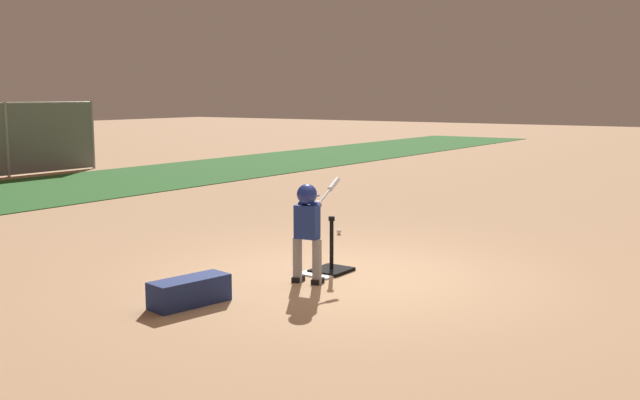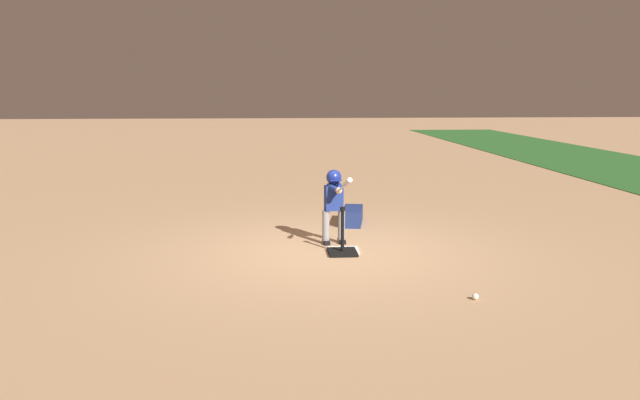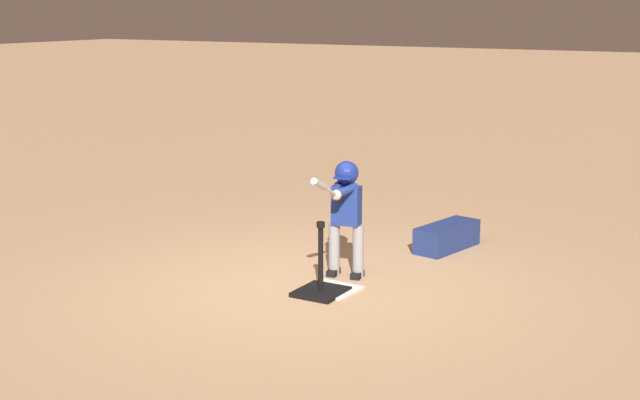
{
  "view_description": "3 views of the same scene",
  "coord_description": "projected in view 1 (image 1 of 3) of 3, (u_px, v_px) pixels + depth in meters",
  "views": [
    {
      "loc": [
        -7.32,
        -4.67,
        2.14
      ],
      "look_at": [
        -0.36,
        0.08,
        0.94
      ],
      "focal_mm": 42.0,
      "sensor_mm": 36.0,
      "label": 1
    },
    {
      "loc": [
        8.72,
        -0.77,
        2.31
      ],
      "look_at": [
        -0.04,
        -0.1,
        0.77
      ],
      "focal_mm": 35.0,
      "sensor_mm": 36.0,
      "label": 2
    },
    {
      "loc": [
        6.81,
        4.14,
        2.6
      ],
      "look_at": [
        0.03,
        0.18,
        0.87
      ],
      "focal_mm": 50.0,
      "sensor_mm": 36.0,
      "label": 3
    }
  ],
  "objects": [
    {
      "name": "home_plate",
      "position": [
        322.0,
        273.0,
        8.99
      ],
      "size": [
        0.46,
        0.46,
        0.02
      ],
      "primitive_type": "cube",
      "rotation": [
        0.0,
        0.0,
        -0.04
      ],
      "color": "white",
      "rests_on": "ground_plane"
    },
    {
      "name": "batting_tee",
      "position": [
        332.0,
        265.0,
        9.07
      ],
      "size": [
        0.45,
        0.41,
        0.68
      ],
      "color": "black",
      "rests_on": "ground_plane"
    },
    {
      "name": "equipment_bag",
      "position": [
        190.0,
        291.0,
        7.65
      ],
      "size": [
        0.89,
        0.47,
        0.28
      ],
      "primitive_type": "cube",
      "rotation": [
        0.0,
        0.0,
        -0.19
      ],
      "color": "navy",
      "rests_on": "ground_plane"
    },
    {
      "name": "ground_plane",
      "position": [
        343.0,
        276.0,
        8.9
      ],
      "size": [
        90.0,
        90.0,
        0.0
      ],
      "primitive_type": "plane",
      "color": "tan"
    },
    {
      "name": "baseball",
      "position": [
        339.0,
        232.0,
        11.51
      ],
      "size": [
        0.07,
        0.07,
        0.07
      ],
      "primitive_type": "sphere",
      "color": "white",
      "rests_on": "ground_plane"
    },
    {
      "name": "batter_child",
      "position": [
        308.0,
        220.0,
        8.48
      ],
      "size": [
        0.98,
        0.37,
        1.14
      ],
      "color": "gray",
      "rests_on": "ground_plane"
    }
  ]
}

